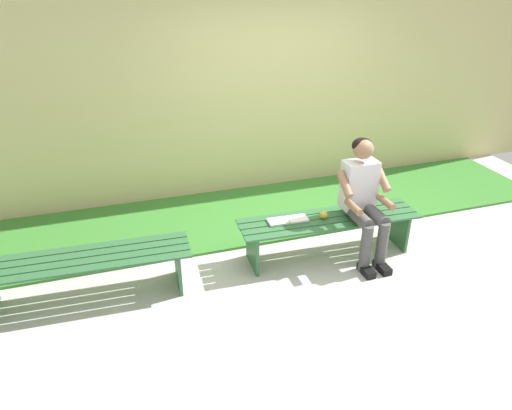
{
  "coord_description": "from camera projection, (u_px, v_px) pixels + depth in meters",
  "views": [
    {
      "loc": [
        1.98,
        3.73,
        2.72
      ],
      "look_at": [
        0.84,
        0.15,
        0.79
      ],
      "focal_mm": 32.64,
      "sensor_mm": 36.0,
      "label": 1
    }
  ],
  "objects": [
    {
      "name": "grass_strip",
      "position": [
        196.0,
        222.0,
        5.53
      ],
      "size": [
        9.0,
        1.44,
        0.03
      ],
      "primitive_type": "cube",
      "color": "#387A2D",
      "rests_on": "ground"
    },
    {
      "name": "ground_plane",
      "position": [
        246.0,
        345.0,
        3.77
      ],
      "size": [
        10.0,
        7.0,
        0.04
      ],
      "primitive_type": "cube",
      "color": "beige"
    },
    {
      "name": "bench_near",
      "position": [
        329.0,
        226.0,
        4.78
      ],
      "size": [
        1.89,
        0.53,
        0.44
      ],
      "rotation": [
        0.0,
        0.0,
        -0.04
      ],
      "color": "#2D6038",
      "rests_on": "ground"
    },
    {
      "name": "apple",
      "position": [
        324.0,
        215.0,
        4.7
      ],
      "size": [
        0.08,
        0.08,
        0.08
      ],
      "primitive_type": "sphere",
      "color": "gold",
      "rests_on": "bench_near"
    },
    {
      "name": "bench_far",
      "position": [
        85.0,
        267.0,
        4.13
      ],
      "size": [
        1.88,
        0.53,
        0.44
      ],
      "rotation": [
        0.0,
        0.0,
        -0.04
      ],
      "color": "#2D6038",
      "rests_on": "ground"
    },
    {
      "name": "brick_wall",
      "position": [
        229.0,
        72.0,
        5.77
      ],
      "size": [
        9.5,
        0.24,
        3.12
      ],
      "primitive_type": "cube",
      "color": "#D1C684",
      "rests_on": "ground"
    },
    {
      "name": "person_seated",
      "position": [
        364.0,
        196.0,
        4.62
      ],
      "size": [
        0.5,
        0.69,
        1.24
      ],
      "color": "silver",
      "rests_on": "ground"
    },
    {
      "name": "book_open",
      "position": [
        288.0,
        220.0,
        4.66
      ],
      "size": [
        0.42,
        0.18,
        0.02
      ],
      "rotation": [
        0.0,
        0.0,
        -0.04
      ],
      "color": "white",
      "rests_on": "bench_near"
    }
  ]
}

